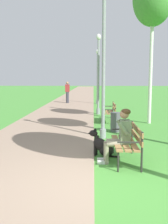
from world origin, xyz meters
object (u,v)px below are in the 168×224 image
at_px(lamp_post_far, 97,76).
at_px(park_bench_near, 129,140).
at_px(dog_black, 102,146).
at_px(person_seated_on_near_bench, 120,134).
at_px(pedestrian_distant, 67,92).
at_px(park_bench_mid, 110,111).
at_px(lamp_post_mid, 98,73).
at_px(litter_bin, 116,122).
at_px(lamp_post_near, 104,63).

bearing_deg(lamp_post_far, park_bench_near, -87.81).
height_order(park_bench_near, dog_black, park_bench_near).
relative_size(person_seated_on_near_bench, pedestrian_distant, 0.76).
height_order(park_bench_mid, lamp_post_mid, lamp_post_mid).
distance_m(person_seated_on_near_bench, litter_bin, 3.54).
height_order(park_bench_mid, litter_bin, park_bench_mid).
relative_size(lamp_post_far, pedestrian_distant, 2.42).
bearing_deg(person_seated_on_near_bench, lamp_post_near, 96.83).
height_order(park_bench_near, lamp_post_mid, lamp_post_mid).
distance_m(park_bench_mid, lamp_post_mid, 3.01).
height_order(dog_black, pedestrian_distant, pedestrian_distant).
relative_size(lamp_post_mid, litter_bin, 5.98).
bearing_deg(lamp_post_far, dog_black, -90.30).
bearing_deg(dog_black, person_seated_on_near_bench, -52.90).
relative_size(park_bench_near, pedestrian_distant, 0.91).
relative_size(park_bench_near, lamp_post_mid, 0.36).
relative_size(dog_black, litter_bin, 1.15).
bearing_deg(lamp_post_near, lamp_post_far, 90.09).
height_order(person_seated_on_near_bench, dog_black, person_seated_on_near_bench).
height_order(dog_black, lamp_post_far, lamp_post_far).
relative_size(litter_bin, pedestrian_distant, 0.42).
xyz_separation_m(lamp_post_far, pedestrian_distant, (-2.26, 0.29, -1.23)).
relative_size(dog_black, lamp_post_near, 0.17).
bearing_deg(park_bench_near, pedestrian_distant, 101.32).
relative_size(lamp_post_mid, lamp_post_far, 1.05).
xyz_separation_m(park_bench_near, lamp_post_near, (-0.50, 2.38, 1.90)).
relative_size(lamp_post_near, lamp_post_far, 1.17).
distance_m(park_bench_near, lamp_post_mid, 8.18).
xyz_separation_m(park_bench_mid, person_seated_on_near_bench, (-0.12, -5.61, 0.17)).
bearing_deg(lamp_post_near, lamp_post_mid, 90.56).
bearing_deg(park_bench_mid, pedestrian_distant, 107.85).
bearing_deg(lamp_post_near, dog_black, -92.53).
bearing_deg(litter_bin, lamp_post_far, 92.85).
distance_m(lamp_post_near, lamp_post_far, 11.25).
distance_m(person_seated_on_near_bench, pedestrian_distant, 14.24).
xyz_separation_m(park_bench_near, lamp_post_mid, (-0.56, 7.99, 1.65)).
relative_size(lamp_post_near, litter_bin, 6.66).
height_order(park_bench_near, litter_bin, park_bench_near).
height_order(lamp_post_near, lamp_post_mid, lamp_post_near).
bearing_deg(litter_bin, lamp_post_mid, 96.80).
xyz_separation_m(dog_black, litter_bin, (0.58, 3.01, 0.09)).
xyz_separation_m(person_seated_on_near_bench, lamp_post_far, (-0.31, 13.71, 1.39)).
relative_size(park_bench_mid, lamp_post_far, 0.38).
bearing_deg(park_bench_near, dog_black, 144.55).
bearing_deg(park_bench_mid, litter_bin, -88.05).
height_order(lamp_post_mid, lamp_post_far, lamp_post_mid).
relative_size(person_seated_on_near_bench, lamp_post_far, 0.31).
xyz_separation_m(dog_black, lamp_post_near, (0.09, 1.96, 2.15)).
xyz_separation_m(lamp_post_near, lamp_post_far, (-0.02, 11.24, -0.34)).
bearing_deg(park_bench_mid, park_bench_near, -89.12).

